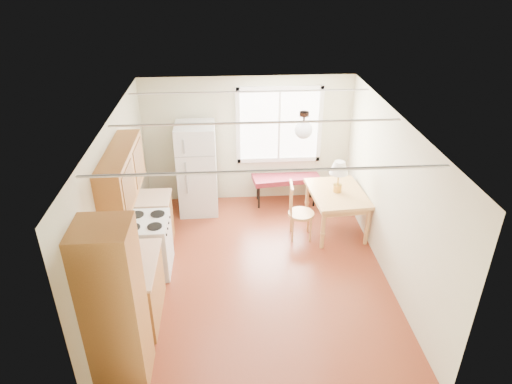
{
  "coord_description": "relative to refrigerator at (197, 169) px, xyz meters",
  "views": [
    {
      "loc": [
        -0.41,
        -5.77,
        4.52
      ],
      "look_at": [
        0.02,
        0.54,
        1.15
      ],
      "focal_mm": 32.0,
      "sensor_mm": 36.0,
      "label": 1
    }
  ],
  "objects": [
    {
      "name": "kettle",
      "position": [
        -0.83,
        -2.75,
        0.13
      ],
      "size": [
        0.13,
        0.13,
        0.25
      ],
      "color": "red",
      "rests_on": "kitchen_run"
    },
    {
      "name": "chair",
      "position": [
        1.72,
        -1.08,
        -0.28
      ],
      "size": [
        0.46,
        0.46,
        1.03
      ],
      "rotation": [
        0.0,
        0.0,
        -0.05
      ],
      "color": "#B48045",
      "rests_on": "ground"
    },
    {
      "name": "kitchen_run",
      "position": [
        -0.73,
        -2.69,
        -0.03
      ],
      "size": [
        0.65,
        3.4,
        2.2
      ],
      "color": "brown",
      "rests_on": "ground"
    },
    {
      "name": "bench",
      "position": [
        1.71,
        0.16,
        -0.34
      ],
      "size": [
        1.35,
        0.63,
        0.6
      ],
      "rotation": [
        0.0,
        0.0,
        0.12
      ],
      "color": "maroon",
      "rests_on": "ground"
    },
    {
      "name": "dining_table",
      "position": [
        2.48,
        -0.89,
        -0.21
      ],
      "size": [
        1.01,
        1.29,
        0.76
      ],
      "rotation": [
        0.0,
        0.0,
        0.08
      ],
      "color": "#B48045",
      "rests_on": "ground"
    },
    {
      "name": "table_lamp",
      "position": [
        2.48,
        -0.86,
        0.31
      ],
      "size": [
        0.33,
        0.33,
        0.57
      ],
      "rotation": [
        0.0,
        0.0,
        0.38
      ],
      "color": "#B58D3A",
      "rests_on": "dining_table"
    },
    {
      "name": "window_unit",
      "position": [
        1.58,
        0.42,
        0.68
      ],
      "size": [
        1.64,
        0.05,
        1.51
      ],
      "color": "white",
      "rests_on": "room_shell"
    },
    {
      "name": "room_shell",
      "position": [
        0.98,
        -2.05,
        0.38
      ],
      "size": [
        4.6,
        5.6,
        2.62
      ],
      "color": "#5A2012",
      "rests_on": "ground"
    },
    {
      "name": "refrigerator",
      "position": [
        0.0,
        0.0,
        0.0
      ],
      "size": [
        0.73,
        0.75,
        1.75
      ],
      "rotation": [
        0.0,
        0.0,
        0.01
      ],
      "color": "silver",
      "rests_on": "ground"
    },
    {
      "name": "coffee_maker",
      "position": [
        -0.74,
        -3.13,
        0.15
      ],
      "size": [
        0.21,
        0.25,
        0.34
      ],
      "rotation": [
        0.0,
        0.0,
        -0.23
      ],
      "color": "black",
      "rests_on": "kitchen_run"
    },
    {
      "name": "pendant_light",
      "position": [
        1.68,
        -1.65,
        1.36
      ],
      "size": [
        0.26,
        0.26,
        0.4
      ],
      "color": "black",
      "rests_on": "room_shell"
    }
  ]
}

